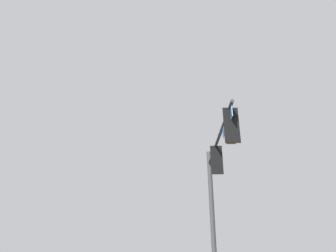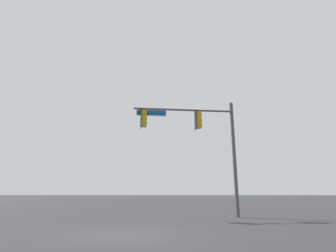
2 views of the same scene
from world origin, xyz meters
name	(u,v)px [view 2 (image 2 of 2)]	position (x,y,z in m)	size (l,w,h in m)	color
ground_plane	(126,235)	(0.00, 0.00, 0.00)	(400.00, 400.00, 0.00)	#2D2D30
signal_pole_near	(201,135)	(-3.56, -6.60, 5.09)	(6.63, 1.09, 7.40)	#47474C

